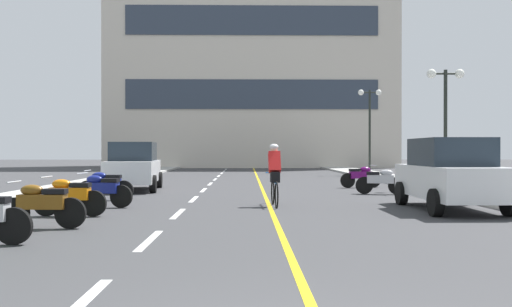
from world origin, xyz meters
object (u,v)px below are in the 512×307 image
(parked_car_mid, at_px, (134,166))
(cyclist_rider, at_px, (275,173))
(motorcycle_4, at_px, (101,190))
(parked_car_near, at_px, (450,174))
(motorcycle_5, at_px, (105,185))
(motorcycle_7, at_px, (361,176))
(motorcycle_6, at_px, (381,181))
(motorcycle_3, at_px, (69,196))
(street_lamp_far, at_px, (370,112))
(street_lamp_mid, at_px, (445,99))
(motorcycle_2, at_px, (42,204))

(parked_car_mid, xyz_separation_m, cyclist_rider, (5.03, -6.12, -0.03))
(parked_car_mid, bearing_deg, motorcycle_4, -86.28)
(parked_car_near, relative_size, motorcycle_4, 2.49)
(motorcycle_5, distance_m, motorcycle_7, 10.56)
(parked_car_mid, relative_size, motorcycle_6, 2.59)
(motorcycle_4, bearing_deg, motorcycle_3, -95.67)
(parked_car_near, height_order, motorcycle_4, parked_car_near)
(motorcycle_5, xyz_separation_m, cyclist_rider, (5.04, -1.87, 0.41))
(street_lamp_far, distance_m, parked_car_mid, 18.34)
(motorcycle_5, bearing_deg, parked_car_mid, 89.78)
(street_lamp_far, xyz_separation_m, motorcycle_7, (-3.03, -12.20, -3.43))
(motorcycle_3, bearing_deg, street_lamp_mid, 36.78)
(motorcycle_4, relative_size, motorcycle_6, 1.01)
(motorcycle_5, relative_size, motorcycle_7, 1.01)
(motorcycle_2, distance_m, motorcycle_7, 14.66)
(motorcycle_6, distance_m, motorcycle_7, 3.45)
(street_lamp_far, xyz_separation_m, motorcycle_6, (-3.05, -15.65, -3.43))
(street_lamp_far, bearing_deg, parked_car_near, -96.91)
(motorcycle_2, height_order, motorcycle_7, same)
(motorcycle_7, bearing_deg, street_lamp_far, 76.03)
(street_lamp_mid, distance_m, cyclist_rider, 9.85)
(parked_car_mid, xyz_separation_m, motorcycle_5, (-0.02, -4.25, -0.44))
(motorcycle_6, height_order, motorcycle_7, same)
(street_lamp_far, relative_size, motorcycle_4, 3.07)
(motorcycle_4, bearing_deg, motorcycle_2, -91.49)
(street_lamp_mid, bearing_deg, street_lamp_far, 90.18)
(parked_car_mid, distance_m, motorcycle_4, 6.45)
(street_lamp_far, xyz_separation_m, cyclist_rider, (-6.92, -19.70, -3.02))
(street_lamp_far, relative_size, cyclist_rider, 2.93)
(motorcycle_4, bearing_deg, motorcycle_7, 42.59)
(motorcycle_2, relative_size, cyclist_rider, 0.96)
(parked_car_near, height_order, parked_car_mid, same)
(motorcycle_5, relative_size, motorcycle_6, 1.02)
(parked_car_near, relative_size, motorcycle_2, 2.47)
(street_lamp_mid, height_order, cyclist_rider, street_lamp_mid)
(street_lamp_mid, height_order, motorcycle_3, street_lamp_mid)
(parked_car_mid, height_order, motorcycle_4, parked_car_mid)
(motorcycle_7, bearing_deg, motorcycle_6, -90.19)
(parked_car_near, xyz_separation_m, motorcycle_7, (-0.51, 8.61, -0.44))
(street_lamp_mid, distance_m, motorcycle_5, 13.20)
(parked_car_near, distance_m, motorcycle_3, 9.30)
(cyclist_rider, bearing_deg, parked_car_mid, 129.41)
(parked_car_mid, relative_size, motorcycle_2, 2.53)
(motorcycle_3, bearing_deg, cyclist_rider, 25.92)
(motorcycle_3, height_order, motorcycle_6, same)
(street_lamp_mid, height_order, motorcycle_4, street_lamp_mid)
(parked_car_near, bearing_deg, motorcycle_3, -172.36)
(parked_car_mid, bearing_deg, motorcycle_7, 8.87)
(street_lamp_mid, height_order, motorcycle_6, street_lamp_mid)
(motorcycle_2, distance_m, motorcycle_6, 12.02)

